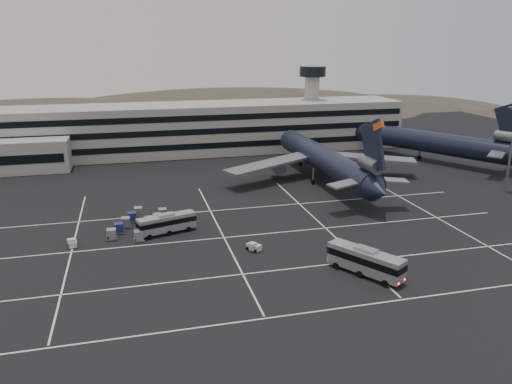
# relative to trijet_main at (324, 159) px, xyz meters

# --- Properties ---
(ground) EXTENTS (260.00, 260.00, 0.00)m
(ground) POSITION_rel_trijet_main_xyz_m (-22.92, -32.35, -5.25)
(ground) COLOR black
(ground) RESTS_ON ground
(lane_markings) EXTENTS (90.00, 55.62, 0.01)m
(lane_markings) POSITION_rel_trijet_main_xyz_m (-21.97, -31.63, -5.24)
(lane_markings) COLOR silver
(lane_markings) RESTS_ON ground
(terminal) EXTENTS (125.00, 26.00, 24.00)m
(terminal) POSITION_rel_trijet_main_xyz_m (-25.87, 38.79, 1.68)
(terminal) COLOR gray
(terminal) RESTS_ON ground
(hills) EXTENTS (352.00, 180.00, 44.00)m
(hills) POSITION_rel_trijet_main_xyz_m (-4.93, 137.65, -17.32)
(hills) COLOR #38332B
(hills) RESTS_ON ground
(trijet_main) EXTENTS (47.46, 57.50, 18.08)m
(trijet_main) POSITION_rel_trijet_main_xyz_m (0.00, 0.00, 0.00)
(trijet_main) COLOR black
(trijet_main) RESTS_ON ground
(trijet_far) EXTENTS (34.85, 52.71, 18.08)m
(trijet_far) POSITION_rel_trijet_main_xyz_m (34.55, 14.03, 0.18)
(trijet_far) COLOR black
(trijet_far) RESTS_ON ground
(bus_near) EXTENTS (8.15, 10.97, 3.98)m
(bus_near) POSITION_rel_trijet_main_xyz_m (-12.45, -46.66, -3.07)
(bus_near) COLOR gray
(bus_near) RESTS_ON ground
(bus_far) EXTENTS (10.22, 5.08, 3.52)m
(bus_far) POSITION_rel_trijet_main_xyz_m (-37.92, -24.02, -3.32)
(bus_far) COLOR gray
(bus_far) RESTS_ON ground
(tug_a) EXTENTS (1.72, 2.45, 1.45)m
(tug_a) POSITION_rel_trijet_main_xyz_m (-52.91, -26.09, -4.61)
(tug_a) COLOR #BBBAB6
(tug_a) RESTS_ON ground
(tug_b) EXTENTS (2.41, 2.60, 1.44)m
(tug_b) POSITION_rel_trijet_main_xyz_m (-25.33, -34.74, -4.61)
(tug_b) COLOR #BBBAB6
(tug_b) RESTS_ON ground
(uld_cluster) EXTENTS (11.37, 14.93, 1.75)m
(uld_cluster) POSITION_rel_trijet_main_xyz_m (-42.49, -20.16, -4.39)
(uld_cluster) COLOR #2D2D30
(uld_cluster) RESTS_ON ground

